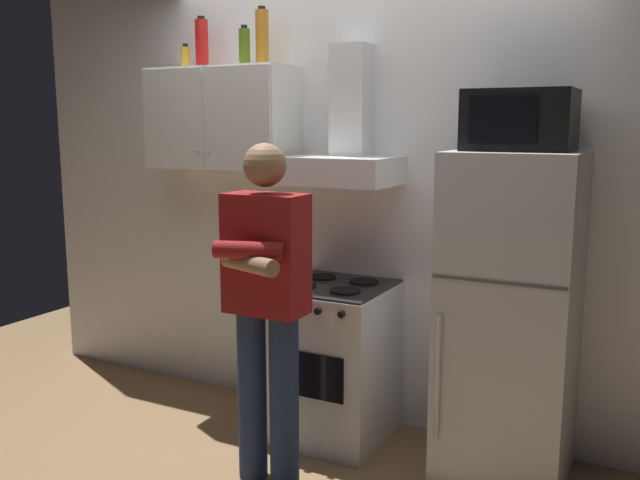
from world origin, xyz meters
TOP-DOWN VIEW (x-y plane):
  - ground_plane at (0.00, 0.00)m, footprint 7.00×7.00m
  - back_wall_tiled at (0.00, 0.60)m, footprint 4.80×0.10m
  - upper_cabinet at (-0.85, 0.37)m, footprint 0.90×0.37m
  - stove_oven at (-0.05, 0.25)m, footprint 0.60×0.62m
  - range_hood at (-0.05, 0.38)m, footprint 0.60×0.44m
  - refrigerator at (0.90, 0.25)m, footprint 0.60×0.62m
  - microwave at (0.90, 0.27)m, footprint 0.48×0.37m
  - person_standing at (-0.10, -0.36)m, footprint 0.38×0.33m
  - bottle_spice_jar at (-1.12, 0.40)m, footprint 0.06×0.06m
  - bottle_olive_oil at (-0.68, 0.37)m, footprint 0.06×0.06m
  - bottle_soda_red at (-1.00, 0.40)m, footprint 0.08×0.08m
  - bottle_liquor_amber at (-0.58, 0.41)m, footprint 0.08×0.08m

SIDE VIEW (x-z plane):
  - ground_plane at x=0.00m, z-range 0.00..0.00m
  - stove_oven at x=-0.05m, z-range 0.00..0.87m
  - refrigerator at x=0.90m, z-range 0.00..1.60m
  - person_standing at x=-0.10m, z-range 0.08..1.72m
  - back_wall_tiled at x=0.00m, z-range 0.00..2.70m
  - range_hood at x=-0.05m, z-range 1.22..1.97m
  - microwave at x=0.90m, z-range 1.60..1.88m
  - upper_cabinet at x=-0.85m, z-range 1.45..2.05m
  - bottle_spice_jar at x=-1.12m, z-range 2.04..2.19m
  - bottle_olive_oil at x=-0.68m, z-range 2.04..2.27m
  - bottle_soda_red at x=-1.00m, z-range 2.04..2.34m
  - bottle_liquor_amber at x=-0.58m, z-range 2.04..2.37m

